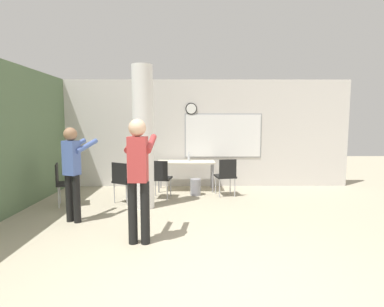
{
  "coord_description": "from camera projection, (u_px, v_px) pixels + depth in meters",
  "views": [
    {
      "loc": [
        -0.19,
        -2.85,
        1.71
      ],
      "look_at": [
        -0.14,
        2.52,
        1.14
      ],
      "focal_mm": 28.0,
      "sensor_mm": 36.0,
      "label": 1
    }
  ],
  "objects": [
    {
      "name": "bottle_on_table",
      "position": [
        189.0,
        157.0,
        7.53
      ],
      "size": [
        0.07,
        0.07,
        0.23
      ],
      "color": "silver",
      "rests_on": "folding_table"
    },
    {
      "name": "wall_back",
      "position": [
        197.0,
        134.0,
        7.9
      ],
      "size": [
        8.0,
        0.15,
        2.8
      ],
      "color": "silver",
      "rests_on": "ground_plane"
    },
    {
      "name": "chair_table_left",
      "position": [
        160.0,
        176.0,
        6.62
      ],
      "size": [
        0.5,
        0.5,
        0.87
      ],
      "color": "black",
      "rests_on": "ground_plane"
    },
    {
      "name": "waste_bin",
      "position": [
        195.0,
        187.0,
        7.0
      ],
      "size": [
        0.25,
        0.25,
        0.38
      ],
      "color": "gray",
      "rests_on": "ground_plane"
    },
    {
      "name": "chair_table_right",
      "position": [
        226.0,
        174.0,
        6.88
      ],
      "size": [
        0.51,
        0.51,
        0.87
      ],
      "color": "black",
      "rests_on": "ground_plane"
    },
    {
      "name": "chair_near_pillar",
      "position": [
        124.0,
        179.0,
        6.29
      ],
      "size": [
        0.6,
        0.6,
        0.87
      ],
      "color": "black",
      "rests_on": "ground_plane"
    },
    {
      "name": "ground_plane",
      "position": [
        208.0,
        292.0,
        3.02
      ],
      "size": [
        24.0,
        24.0,
        0.0
      ],
      "primitive_type": "plane",
      "color": "#ADA389"
    },
    {
      "name": "person_playing_front",
      "position": [
        139.0,
        171.0,
        4.15
      ],
      "size": [
        0.4,
        0.69,
        1.75
      ],
      "color": "black",
      "rests_on": "ground_plane"
    },
    {
      "name": "folding_table",
      "position": [
        186.0,
        164.0,
        7.46
      ],
      "size": [
        1.43,
        0.64,
        0.73
      ],
      "color": "beige",
      "rests_on": "ground_plane"
    },
    {
      "name": "person_watching_back",
      "position": [
        73.0,
        167.0,
        5.06
      ],
      "size": [
        0.51,
        0.65,
        1.62
      ],
      "color": "black",
      "rests_on": "ground_plane"
    },
    {
      "name": "support_pillar",
      "position": [
        143.0,
        138.0,
        5.87
      ],
      "size": [
        0.4,
        0.4,
        2.8
      ],
      "color": "white",
      "rests_on": "ground_plane"
    },
    {
      "name": "chair_by_left_wall",
      "position": [
        64.0,
        181.0,
        6.1
      ],
      "size": [
        0.56,
        0.56,
        0.87
      ],
      "color": "black",
      "rests_on": "ground_plane"
    },
    {
      "name": "wall_left_accent",
      "position": [
        4.0,
        139.0,
        5.33
      ],
      "size": [
        0.12,
        7.0,
        2.8
      ],
      "color": "#5B7551",
      "rests_on": "ground_plane"
    }
  ]
}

